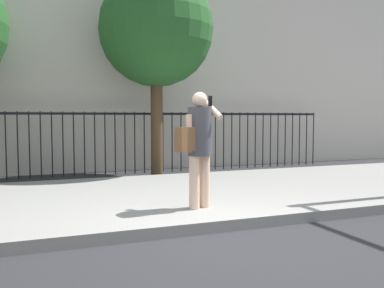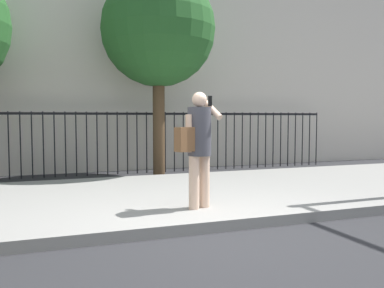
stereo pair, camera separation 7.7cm
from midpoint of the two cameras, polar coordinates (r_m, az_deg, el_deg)
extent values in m
plane|color=#28282B|center=(5.41, 3.62, -12.04)|extent=(60.00, 60.00, 0.00)
cube|color=gray|center=(7.40, -3.46, -7.14)|extent=(28.00, 4.40, 0.15)
cube|color=beige|center=(13.78, -11.67, 16.83)|extent=(28.00, 4.00, 9.23)
cube|color=black|center=(10.86, -9.30, 4.09)|extent=(12.00, 0.04, 0.06)
cylinder|color=black|center=(10.68, -23.50, -0.18)|extent=(0.03, 0.03, 1.60)
cylinder|color=black|center=(10.67, -22.13, -0.15)|extent=(0.03, 0.03, 1.60)
cylinder|color=black|center=(10.66, -20.76, -0.12)|extent=(0.03, 0.03, 1.60)
cylinder|color=black|center=(10.67, -19.39, -0.09)|extent=(0.03, 0.03, 1.60)
cylinder|color=black|center=(10.67, -18.02, -0.06)|extent=(0.03, 0.03, 1.60)
cylinder|color=black|center=(10.69, -16.65, -0.03)|extent=(0.03, 0.03, 1.60)
cylinder|color=black|center=(10.71, -15.29, 0.00)|extent=(0.03, 0.03, 1.60)
cylinder|color=black|center=(10.74, -13.93, 0.03)|extent=(0.03, 0.03, 1.60)
cylinder|color=black|center=(10.77, -12.59, 0.07)|extent=(0.03, 0.03, 1.60)
cylinder|color=black|center=(10.81, -11.25, 0.10)|extent=(0.03, 0.03, 1.60)
cylinder|color=black|center=(10.85, -9.92, 0.13)|extent=(0.03, 0.03, 1.60)
cylinder|color=black|center=(10.90, -8.60, 0.16)|extent=(0.03, 0.03, 1.60)
cylinder|color=black|center=(10.96, -7.29, 0.19)|extent=(0.03, 0.03, 1.60)
cylinder|color=black|center=(11.02, -6.00, 0.22)|extent=(0.03, 0.03, 1.60)
cylinder|color=black|center=(11.09, -4.73, 0.24)|extent=(0.03, 0.03, 1.60)
cylinder|color=black|center=(11.16, -3.47, 0.27)|extent=(0.03, 0.03, 1.60)
cylinder|color=black|center=(11.24, -2.22, 0.30)|extent=(0.03, 0.03, 1.60)
cylinder|color=black|center=(11.32, -1.00, 0.33)|extent=(0.03, 0.03, 1.60)
cylinder|color=black|center=(11.41, 0.21, 0.35)|extent=(0.03, 0.03, 1.60)
cylinder|color=black|center=(11.50, 1.40, 0.38)|extent=(0.03, 0.03, 1.60)
cylinder|color=black|center=(11.60, 2.57, 0.41)|extent=(0.03, 0.03, 1.60)
cylinder|color=black|center=(11.71, 3.72, 0.43)|extent=(0.03, 0.03, 1.60)
cylinder|color=black|center=(11.81, 4.84, 0.45)|extent=(0.03, 0.03, 1.60)
cylinder|color=black|center=(11.93, 5.95, 0.48)|extent=(0.03, 0.03, 1.60)
cylinder|color=black|center=(12.04, 7.04, 0.50)|extent=(0.03, 0.03, 1.60)
cylinder|color=black|center=(12.16, 8.10, 0.52)|extent=(0.03, 0.03, 1.60)
cylinder|color=black|center=(12.29, 9.14, 0.55)|extent=(0.03, 0.03, 1.60)
cylinder|color=black|center=(12.42, 10.17, 0.57)|extent=(0.03, 0.03, 1.60)
cylinder|color=black|center=(12.55, 11.17, 0.59)|extent=(0.03, 0.03, 1.60)
cylinder|color=black|center=(12.69, 12.15, 0.61)|extent=(0.03, 0.03, 1.60)
cylinder|color=black|center=(12.83, 13.11, 0.63)|extent=(0.03, 0.03, 1.60)
cylinder|color=black|center=(12.97, 14.04, 0.65)|extent=(0.03, 0.03, 1.60)
cylinder|color=black|center=(13.12, 14.96, 0.66)|extent=(0.03, 0.03, 1.60)
cylinder|color=black|center=(13.27, 15.86, 0.68)|extent=(0.03, 0.03, 1.60)
cylinder|color=black|center=(13.42, 16.73, 0.70)|extent=(0.03, 0.03, 1.60)
cylinder|color=beige|center=(6.13, 2.08, -5.08)|extent=(0.15, 0.15, 0.76)
cylinder|color=beige|center=(6.00, 0.65, -5.27)|extent=(0.15, 0.15, 0.76)
cylinder|color=#3F3F47|center=(6.00, 1.38, 1.72)|extent=(0.43, 0.43, 0.70)
sphere|color=beige|center=(6.00, 1.39, 6.07)|extent=(0.22, 0.22, 0.22)
cylinder|color=beige|center=(6.13, 2.80, 5.03)|extent=(0.25, 0.49, 0.38)
cylinder|color=beige|center=(5.87, -0.08, 1.47)|extent=(0.09, 0.09, 0.53)
cube|color=black|center=(6.05, 2.84, 5.86)|extent=(0.07, 0.03, 0.15)
cube|color=brown|center=(5.83, -0.54, 0.64)|extent=(0.32, 0.24, 0.34)
cylinder|color=#4C3823|center=(10.36, -4.33, 3.41)|extent=(0.30, 0.30, 2.83)
sphere|color=#235623|center=(10.57, -4.39, 15.32)|extent=(2.79, 2.79, 2.79)
camera|label=1|loc=(0.04, -89.65, 0.02)|focal=39.17mm
camera|label=2|loc=(0.04, 90.35, -0.02)|focal=39.17mm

